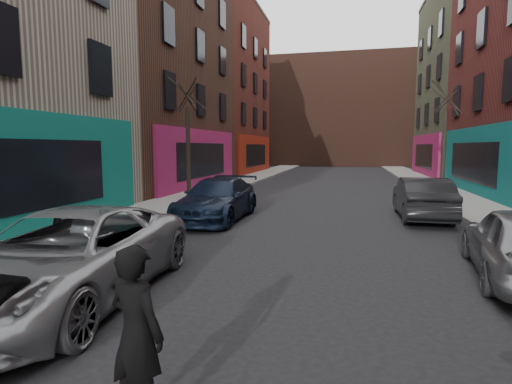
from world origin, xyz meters
The scene contains 10 objects.
sidewalk_left centered at (-6.25, 30.00, 0.07)m, with size 2.50×84.00×0.13m, color gray.
sidewalk_right centered at (6.25, 30.00, 0.07)m, with size 2.50×84.00×0.13m, color gray.
buildings_left centered at (-13.50, 16.00, 8.25)m, with size 12.00×56.00×16.50m, color #5C211A.
building_far centered at (0.00, 56.00, 7.00)m, with size 40.00×10.00×14.00m, color #47281E.
tree_left_far centered at (-6.20, 18.00, 3.38)m, with size 2.00×2.00×6.50m, color black, non-canonical shape.
tree_right_far centered at (6.20, 24.00, 3.53)m, with size 2.00×2.00×6.80m, color black, non-canonical shape.
parked_left_far centered at (-3.20, 5.83, 0.73)m, with size 2.44×5.28×1.47m, color gray.
parked_left_end centered at (-3.20, 13.31, 0.70)m, with size 1.97×4.85×1.41m, color black.
parked_right_end centered at (3.68, 15.05, 0.72)m, with size 1.53×4.39×1.44m, color black.
skateboarder centered at (-0.55, 3.35, 0.89)m, with size 0.57×0.38×1.58m, color black.
Camera 1 is at (1.20, 0.39, 2.49)m, focal length 28.00 mm.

